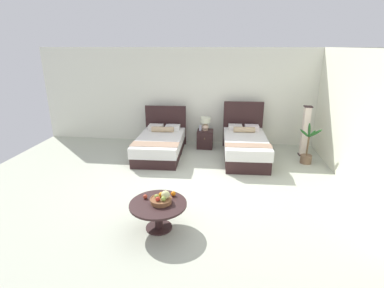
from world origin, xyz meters
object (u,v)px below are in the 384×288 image
nightstand (205,139)px  loose_apple (145,197)px  bed_near_corner (245,146)px  table_lamp (205,122)px  coffee_table (158,209)px  vase (200,128)px  loose_orange (173,194)px  potted_palm (307,153)px  bed_near_window (160,144)px  fruit_bowl (162,199)px  floor_lamp_corner (305,131)px

nightstand → loose_apple: size_ratio=7.29×
bed_near_corner → table_lamp: (-1.12, 0.75, 0.42)m
coffee_table → nightstand: bearing=83.6°
nightstand → coffee_table: 4.14m
vase → coffee_table: 4.10m
table_lamp → coffee_table: (-0.46, -4.14, -0.40)m
table_lamp → loose_apple: (-0.70, -4.01, -0.25)m
loose_orange → potted_palm: (2.93, 2.94, -0.23)m
table_lamp → bed_near_corner: bearing=-33.9°
bed_near_window → bed_near_corner: bearing=0.0°
fruit_bowl → loose_orange: bearing=58.9°
bed_near_corner → potted_palm: bearing=-6.7°
bed_near_window → vase: (1.04, 0.69, 0.30)m
nightstand → table_lamp: (-0.00, 0.02, 0.50)m
fruit_bowl → coffee_table: bearing=-155.8°
floor_lamp_corner → loose_orange: bearing=-130.1°
potted_palm → coffee_table: bearing=-134.3°
bed_near_corner → nightstand: bearing=146.9°
bed_near_window → bed_near_corner: size_ratio=0.98×
nightstand → fruit_bowl: size_ratio=1.46×
nightstand → vase: size_ratio=3.18×
bed_near_corner → vase: size_ratio=13.00×
nightstand → table_lamp: bearing=90.0°
coffee_table → floor_lamp_corner: bearing=50.1°
nightstand → table_lamp: table_lamp is taller
vase → coffee_table: vase is taller
nightstand → floor_lamp_corner: bearing=-6.8°
bed_near_corner → fruit_bowl: bed_near_corner is taller
vase → loose_apple: bearing=-98.2°
floor_lamp_corner → potted_palm: floor_lamp_corner is taller
table_lamp → vase: 0.21m
coffee_table → loose_orange: bearing=52.8°
loose_apple → fruit_bowl: bearing=-18.0°
bed_near_window → floor_lamp_corner: size_ratio=1.54×
bed_near_window → bed_near_corner: (2.29, 0.00, 0.03)m
fruit_bowl → floor_lamp_corner: size_ratio=0.26×
coffee_table → potted_palm: 4.48m
fruit_bowl → loose_apple: 0.32m
bed_near_corner → potted_palm: (1.55, -0.18, -0.06)m
nightstand → potted_palm: 2.82m
coffee_table → potted_palm: bearing=45.7°
vase → potted_palm: size_ratio=0.16×
floor_lamp_corner → potted_palm: size_ratio=1.33×
nightstand → loose_apple: 4.06m
table_lamp → potted_palm: size_ratio=0.38×
loose_apple → loose_orange: size_ratio=0.85×
coffee_table → bed_near_corner: bearing=65.1°
bed_near_window → fruit_bowl: bed_near_window is taller
vase → potted_palm: 2.95m
table_lamp → coffee_table: 4.18m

